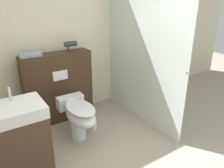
{
  "coord_description": "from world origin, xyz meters",
  "views": [
    {
      "loc": [
        -1.27,
        -1.08,
        1.83
      ],
      "look_at": [
        0.28,
        1.29,
        0.7
      ],
      "focal_mm": 35.0,
      "sensor_mm": 36.0,
      "label": 1
    }
  ],
  "objects": [
    {
      "name": "hair_drier",
      "position": [
        -0.02,
        1.93,
        1.19
      ],
      "size": [
        0.21,
        0.08,
        0.15
      ],
      "color": "#2D2D33",
      "rests_on": "partition_panel"
    },
    {
      "name": "toilet",
      "position": [
        -0.25,
        1.28,
        0.37
      ],
      "size": [
        0.36,
        0.69,
        0.55
      ],
      "color": "white",
      "rests_on": "ground_plane"
    },
    {
      "name": "sink_vanity",
      "position": [
        -1.05,
        0.92,
        0.45
      ],
      "size": [
        0.53,
        0.43,
        1.04
      ],
      "color": "#473323",
      "rests_on": "ground_plane"
    },
    {
      "name": "shower_glass",
      "position": [
        0.81,
        1.3,
        1.05
      ],
      "size": [
        0.04,
        1.7,
        2.1
      ],
      "color": "silver",
      "rests_on": "ground_plane"
    },
    {
      "name": "partition_panel",
      "position": [
        -0.26,
        1.95,
        0.54
      ],
      "size": [
        1.03,
        0.26,
        1.08
      ],
      "color": "#3D2819",
      "rests_on": "ground_plane"
    },
    {
      "name": "spare_toilet_roll",
      "position": [
        0.03,
        1.39,
        0.06
      ],
      "size": [
        0.09,
        0.09,
        0.11
      ],
      "color": "white",
      "rests_on": "ground_plane"
    },
    {
      "name": "folded_towel",
      "position": [
        -0.61,
        1.94,
        1.11
      ],
      "size": [
        0.28,
        0.14,
        0.05
      ],
      "color": "#8C9EAD",
      "rests_on": "partition_panel"
    },
    {
      "name": "wall_back",
      "position": [
        0.0,
        2.18,
        1.25
      ],
      "size": [
        8.0,
        0.06,
        2.5
      ],
      "color": "beige",
      "rests_on": "ground_plane"
    }
  ]
}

